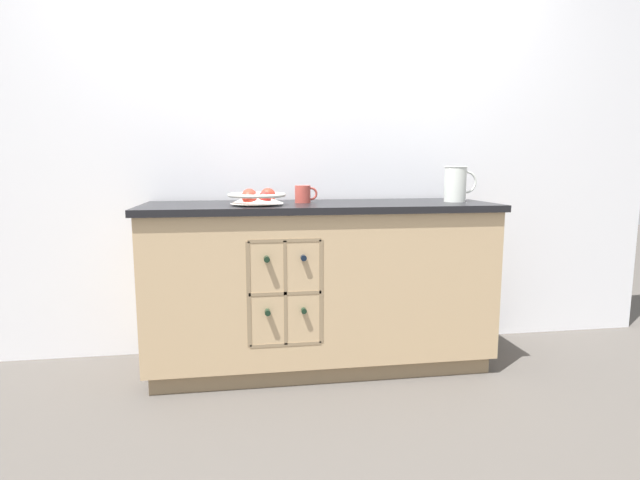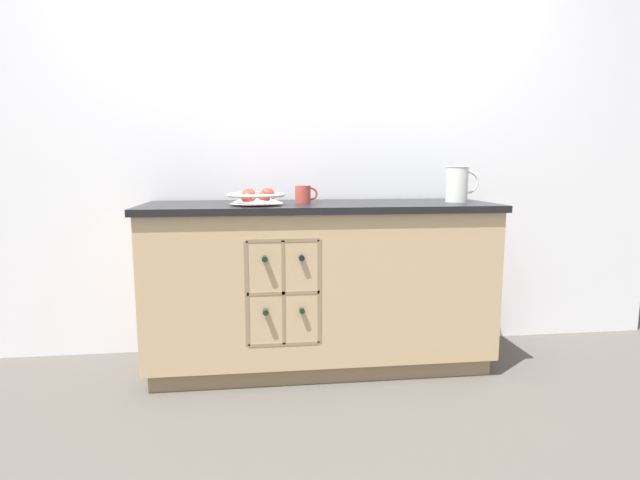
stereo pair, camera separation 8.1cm
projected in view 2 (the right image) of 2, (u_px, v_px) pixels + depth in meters
name	position (u px, v px, depth m)	size (l,w,h in m)	color
ground_plane	(320.00, 364.00, 2.78)	(14.00, 14.00, 0.00)	#4C4742
back_wall	(313.00, 135.00, 2.94)	(4.40, 0.06, 2.55)	white
kitchen_island	(320.00, 284.00, 2.71)	(1.85, 0.62, 0.90)	#8B7354
fruit_bowl	(257.00, 197.00, 2.51)	(0.29, 0.29, 0.08)	silver
white_pitcher	(458.00, 183.00, 2.72)	(0.19, 0.12, 0.19)	silver
ceramic_mug	(304.00, 194.00, 2.67)	(0.12, 0.08, 0.09)	#B7473D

